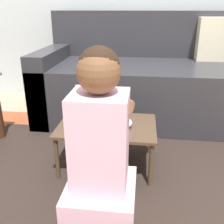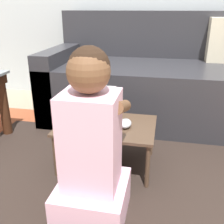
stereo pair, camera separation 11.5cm
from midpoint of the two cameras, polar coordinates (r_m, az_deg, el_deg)
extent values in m
plane|color=gray|center=(1.54, 1.58, -14.64)|extent=(16.00, 16.00, 0.00)
cube|color=#9E4C2D|center=(1.49, -0.67, -15.90)|extent=(2.52, 1.98, 0.01)
cube|color=#2D231E|center=(1.49, -0.67, -15.75)|extent=(1.81, 1.42, 0.00)
cube|color=#2D2D33|center=(2.31, 11.46, 4.39)|extent=(1.87, 0.92, 0.48)
cube|color=#2D2D33|center=(2.57, 12.35, 16.21)|extent=(1.87, 0.20, 0.41)
cube|color=#2D2D33|center=(2.44, -9.10, 6.88)|extent=(0.16, 0.92, 0.59)
cylinder|color=#422314|center=(2.08, -21.07, 1.34)|extent=(0.07, 0.07, 0.47)
cube|color=#4C3828|center=(1.53, 0.96, -3.02)|extent=(0.56, 0.39, 0.02)
cylinder|color=#4C3828|center=(1.52, -10.06, -9.65)|extent=(0.02, 0.02, 0.27)
cylinder|color=#4C3828|center=(1.43, 10.07, -11.83)|extent=(0.02, 0.02, 0.27)
cylinder|color=#4C3828|center=(1.80, -6.19, -4.12)|extent=(0.02, 0.02, 0.27)
cylinder|color=#4C3828|center=(1.72, 10.49, -5.58)|extent=(0.02, 0.02, 0.27)
cube|color=silver|center=(1.54, -2.02, -2.11)|extent=(0.24, 0.19, 0.02)
cube|color=#28282D|center=(1.52, -2.18, -1.98)|extent=(0.20, 0.12, 0.00)
cube|color=silver|center=(1.59, -1.28, 2.63)|extent=(0.24, 0.01, 0.18)
cube|color=#1E47B7|center=(1.58, -1.31, 2.59)|extent=(0.21, 0.00, 0.15)
ellipsoid|color=#B2B7C1|center=(1.49, 5.13, -2.54)|extent=(0.07, 0.10, 0.04)
cube|color=#E5B2CC|center=(1.27, -1.47, -18.70)|extent=(0.31, 0.32, 0.18)
cube|color=#E5B2CC|center=(1.10, -1.62, -6.55)|extent=(0.23, 0.21, 0.42)
sphere|color=brown|center=(0.99, -1.81, 8.72)|extent=(0.17, 0.17, 0.17)
sphere|color=black|center=(1.00, -1.68, 9.71)|extent=(0.16, 0.16, 0.16)
cylinder|color=brown|center=(1.17, -5.56, 1.87)|extent=(0.06, 0.25, 0.13)
cylinder|color=brown|center=(1.13, 4.94, 1.12)|extent=(0.06, 0.25, 0.13)
camera|label=1|loc=(0.06, -87.86, 0.86)|focal=42.00mm
camera|label=2|loc=(0.06, 92.14, -0.86)|focal=42.00mm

